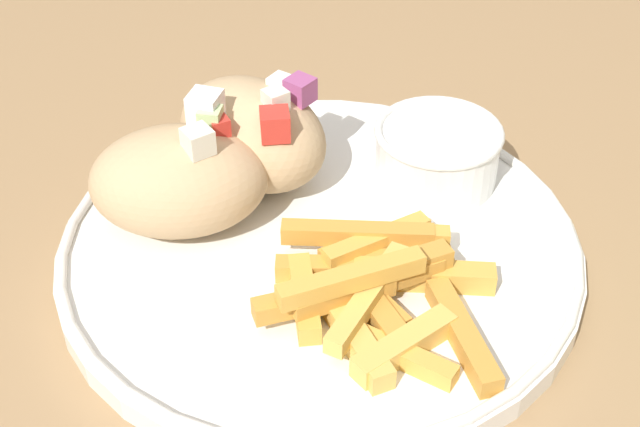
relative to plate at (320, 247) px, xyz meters
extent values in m
cube|color=#9E7A51|center=(0.02, 0.02, -0.03)|extent=(1.25, 1.25, 0.04)
cylinder|color=#9E7A51|center=(-0.53, 0.58, -0.41)|extent=(0.06, 0.06, 0.72)
cylinder|color=white|center=(0.00, 0.00, 0.00)|extent=(0.30, 0.30, 0.01)
torus|color=white|center=(0.00, 0.00, 0.01)|extent=(0.29, 0.29, 0.01)
ellipsoid|color=tan|center=(-0.08, -0.02, 0.03)|extent=(0.13, 0.12, 0.06)
cube|color=silver|center=(-0.06, -0.02, 0.07)|extent=(0.02, 0.02, 0.01)
cube|color=white|center=(-0.07, 0.00, 0.07)|extent=(0.02, 0.02, 0.02)
cube|color=#B7D693|center=(-0.07, 0.00, 0.07)|extent=(0.02, 0.02, 0.01)
cube|color=red|center=(-0.06, 0.00, 0.06)|extent=(0.01, 0.01, 0.01)
ellipsoid|color=tan|center=(-0.07, 0.04, 0.04)|extent=(0.12, 0.10, 0.06)
cube|color=#A34C84|center=(-0.04, 0.05, 0.07)|extent=(0.02, 0.02, 0.01)
cube|color=white|center=(-0.05, 0.05, 0.06)|extent=(0.01, 0.01, 0.01)
cube|color=silver|center=(-0.05, 0.03, 0.07)|extent=(0.02, 0.02, 0.01)
cube|color=red|center=(-0.04, 0.02, 0.06)|extent=(0.02, 0.02, 0.02)
cube|color=#E5B251|center=(0.08, -0.06, 0.01)|extent=(0.04, 0.06, 0.01)
cube|color=gold|center=(0.04, -0.03, 0.01)|extent=(0.07, 0.04, 0.01)
cube|color=#E5B251|center=(0.05, -0.06, 0.01)|extent=(0.06, 0.05, 0.01)
cube|color=gold|center=(0.05, -0.04, 0.01)|extent=(0.07, 0.05, 0.01)
cube|color=gold|center=(0.10, -0.04, 0.01)|extent=(0.06, 0.06, 0.01)
cube|color=gold|center=(0.08, -0.06, 0.01)|extent=(0.06, 0.01, 0.01)
cube|color=gold|center=(0.05, 0.00, 0.01)|extent=(0.06, 0.05, 0.01)
cube|color=gold|center=(0.02, -0.02, 0.01)|extent=(0.06, 0.04, 0.01)
cube|color=gold|center=(0.07, -0.01, 0.01)|extent=(0.07, 0.04, 0.01)
cube|color=gold|center=(0.02, -0.05, 0.01)|extent=(0.04, 0.05, 0.01)
cube|color=gold|center=(0.05, -0.03, 0.02)|extent=(0.06, 0.07, 0.01)
cube|color=#E5B251|center=(0.05, -0.04, 0.02)|extent=(0.01, 0.08, 0.01)
cube|color=gold|center=(0.02, 0.00, 0.02)|extent=(0.08, 0.05, 0.01)
cube|color=gold|center=(0.04, 0.01, 0.02)|extent=(0.06, 0.04, 0.01)
cube|color=gold|center=(0.03, 0.00, 0.02)|extent=(0.04, 0.06, 0.01)
cube|color=gold|center=(0.04, -0.04, 0.03)|extent=(0.06, 0.07, 0.01)
cube|color=gold|center=(0.05, -0.03, 0.02)|extent=(0.06, 0.07, 0.01)
cube|color=gold|center=(0.03, -0.05, 0.02)|extent=(0.06, 0.06, 0.01)
cylinder|color=white|center=(0.03, 0.09, 0.02)|extent=(0.07, 0.07, 0.03)
cylinder|color=white|center=(0.03, 0.09, 0.04)|extent=(0.06, 0.06, 0.01)
torus|color=white|center=(0.03, 0.09, 0.04)|extent=(0.08, 0.08, 0.00)
camera|label=1|loc=(0.18, -0.34, 0.33)|focal=50.00mm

